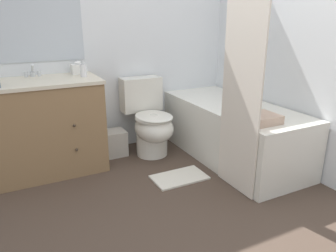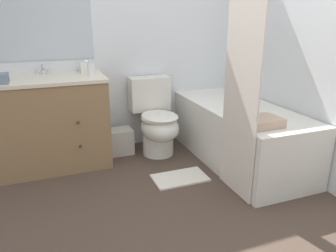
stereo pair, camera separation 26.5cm
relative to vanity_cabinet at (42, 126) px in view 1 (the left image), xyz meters
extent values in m
plane|color=#47382D|center=(0.76, -1.48, -0.43)|extent=(14.00, 14.00, 0.00)
cube|color=silver|center=(0.76, 0.30, 0.82)|extent=(8.00, 0.05, 2.50)
cube|color=#B2BCC6|center=(0.00, 0.27, 0.99)|extent=(0.97, 0.01, 0.93)
cube|color=silver|center=(2.07, -0.60, 0.82)|extent=(0.05, 2.75, 2.50)
cube|color=olive|center=(0.00, 0.00, -0.02)|extent=(1.02, 0.54, 0.81)
cube|color=beige|center=(0.00, 0.00, 0.39)|extent=(1.04, 0.56, 0.03)
cylinder|color=silver|center=(0.00, 0.00, 0.35)|extent=(0.33, 0.33, 0.10)
sphere|color=#382D23|center=(0.23, -0.28, 0.06)|extent=(0.02, 0.02, 0.02)
sphere|color=#382D23|center=(0.23, -0.28, -0.16)|extent=(0.02, 0.02, 0.02)
cylinder|color=silver|center=(0.00, 0.20, 0.43)|extent=(0.04, 0.04, 0.04)
cylinder|color=silver|center=(0.00, 0.16, 0.49)|extent=(0.02, 0.11, 0.09)
cylinder|color=silver|center=(-0.06, 0.20, 0.43)|extent=(0.03, 0.03, 0.04)
cylinder|color=silver|center=(0.05, 0.20, 0.43)|extent=(0.03, 0.03, 0.04)
cylinder|color=silver|center=(1.02, -0.10, -0.32)|extent=(0.31, 0.31, 0.22)
ellipsoid|color=silver|center=(1.02, -0.16, -0.13)|extent=(0.37, 0.46, 0.28)
torus|color=silver|center=(1.02, -0.16, -0.03)|extent=(0.37, 0.37, 0.04)
cube|color=silver|center=(1.02, 0.16, 0.15)|extent=(0.42, 0.18, 0.35)
ellipsoid|color=silver|center=(1.02, -0.16, 0.00)|extent=(0.35, 0.43, 0.02)
cube|color=silver|center=(1.69, -0.52, -0.15)|extent=(0.68, 1.59, 0.55)
cube|color=#A5A7A2|center=(1.69, -0.52, 0.11)|extent=(0.56, 1.47, 0.01)
cube|color=silver|center=(1.34, -1.04, 0.51)|extent=(0.01, 0.44, 1.86)
cube|color=#B7B2A8|center=(0.66, 0.06, -0.30)|extent=(0.25, 0.21, 0.26)
cube|color=white|center=(0.39, 0.16, 0.46)|extent=(0.12, 0.12, 0.09)
ellipsoid|color=white|center=(0.39, 0.16, 0.51)|extent=(0.06, 0.03, 0.03)
cylinder|color=silver|center=(0.40, -0.02, 0.46)|extent=(0.06, 0.06, 0.11)
cylinder|color=silver|center=(0.40, -0.02, 0.53)|extent=(0.03, 0.03, 0.03)
cube|color=tan|center=(1.53, -1.07, 0.15)|extent=(0.26, 0.23, 0.07)
cube|color=silver|center=(1.01, -0.69, -0.42)|extent=(0.47, 0.28, 0.02)
camera|label=1|loc=(-0.25, -2.93, 0.93)|focal=35.00mm
camera|label=2|loc=(-0.01, -3.04, 0.93)|focal=35.00mm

